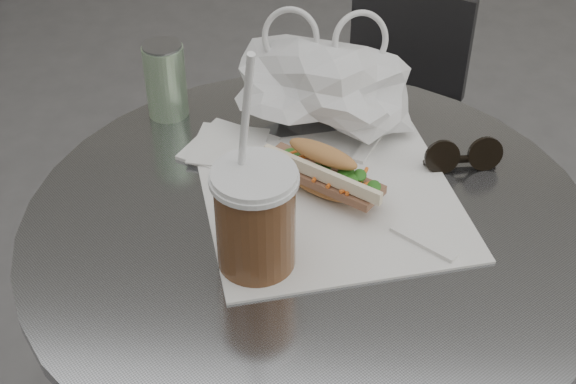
# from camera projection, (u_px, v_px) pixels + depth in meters

# --- Properties ---
(cafe_table) EXTENTS (0.76, 0.76, 0.74)m
(cafe_table) POSITION_uv_depth(u_px,v_px,m) (307.00, 356.00, 1.22)
(cafe_table) COLOR slate
(cafe_table) RESTS_ON ground
(chair_far) EXTENTS (0.38, 0.40, 0.68)m
(chair_far) POSITION_uv_depth(u_px,v_px,m) (379.00, 158.00, 1.89)
(chair_far) COLOR #2A2A2D
(chair_far) RESTS_ON ground
(sandwich_paper) EXTENTS (0.42, 0.40, 0.00)m
(sandwich_paper) POSITION_uv_depth(u_px,v_px,m) (332.00, 201.00, 1.08)
(sandwich_paper) COLOR white
(sandwich_paper) RESTS_ON cafe_table
(banh_mi) EXTENTS (0.22, 0.18, 0.07)m
(banh_mi) POSITION_uv_depth(u_px,v_px,m) (322.00, 171.00, 1.07)
(banh_mi) COLOR tan
(banh_mi) RESTS_ON sandwich_paper
(iced_coffee) EXTENTS (0.10, 0.10, 0.30)m
(iced_coffee) POSITION_uv_depth(u_px,v_px,m) (255.00, 218.00, 0.94)
(iced_coffee) COLOR brown
(iced_coffee) RESTS_ON cafe_table
(sunglasses) EXTENTS (0.11, 0.05, 0.05)m
(sunglasses) POSITION_uv_depth(u_px,v_px,m) (463.00, 157.00, 1.13)
(sunglasses) COLOR black
(sunglasses) RESTS_ON cafe_table
(plastic_bag) EXTENTS (0.27, 0.22, 0.13)m
(plastic_bag) POSITION_uv_depth(u_px,v_px,m) (323.00, 86.00, 1.19)
(plastic_bag) COLOR silver
(plastic_bag) RESTS_ON cafe_table
(napkin_stack) EXTENTS (0.15, 0.15, 0.01)m
(napkin_stack) POSITION_uv_depth(u_px,v_px,m) (229.00, 147.00, 1.17)
(napkin_stack) COLOR white
(napkin_stack) RESTS_ON cafe_table
(drink_can) EXTENTS (0.06, 0.06, 0.12)m
(drink_can) POSITION_uv_depth(u_px,v_px,m) (166.00, 80.00, 1.21)
(drink_can) COLOR #68A45F
(drink_can) RESTS_ON cafe_table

